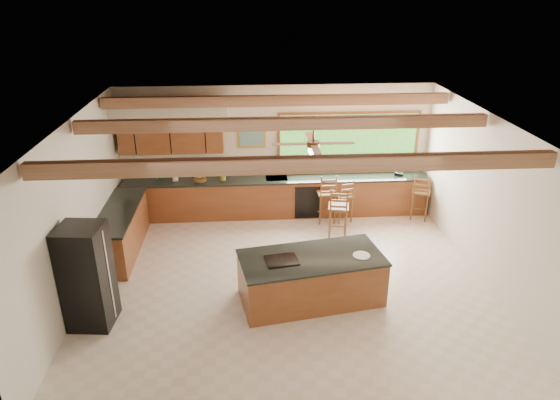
{
  "coord_description": "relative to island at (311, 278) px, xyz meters",
  "views": [
    {
      "loc": [
        -0.66,
        -7.84,
        5.11
      ],
      "look_at": [
        -0.06,
        0.8,
        1.29
      ],
      "focal_mm": 32.0,
      "sensor_mm": 36.0,
      "label": 1
    }
  ],
  "objects": [
    {
      "name": "ground",
      "position": [
        -0.37,
        0.6,
        -0.42
      ],
      "size": [
        7.2,
        7.2,
        0.0
      ],
      "primitive_type": "plane",
      "color": "beige",
      "rests_on": "ground"
    },
    {
      "name": "island",
      "position": [
        0.0,
        0.0,
        0.0
      ],
      "size": [
        2.58,
        1.54,
        0.86
      ],
      "rotation": [
        0.0,
        0.0,
        0.17
      ],
      "color": "brown",
      "rests_on": "ground"
    },
    {
      "name": "bar_stool_d",
      "position": [
        2.93,
        2.99,
        0.24
      ],
      "size": [
        0.52,
        0.52,
        1.13
      ],
      "rotation": [
        0.0,
        0.0,
        -0.38
      ],
      "color": "brown",
      "rests_on": "ground"
    },
    {
      "name": "bar_stool_a",
      "position": [
        0.73,
        2.98,
        0.28
      ],
      "size": [
        0.44,
        0.44,
        1.19
      ],
      "rotation": [
        0.0,
        0.0,
        0.04
      ],
      "color": "brown",
      "rests_on": "ground"
    },
    {
      "name": "counter_run",
      "position": [
        -1.19,
        3.12,
        0.04
      ],
      "size": [
        7.12,
        3.1,
        1.26
      ],
      "color": "brown",
      "rests_on": "ground"
    },
    {
      "name": "refrigerator",
      "position": [
        -3.59,
        -0.4,
        0.44
      ],
      "size": [
        0.74,
        0.72,
        1.73
      ],
      "rotation": [
        0.0,
        0.0,
        -0.1
      ],
      "color": "black",
      "rests_on": "ground"
    },
    {
      "name": "bar_stool_b",
      "position": [
        0.87,
        2.2,
        0.28
      ],
      "size": [
        0.5,
        0.5,
        1.18
      ],
      "rotation": [
        0.0,
        0.0,
        -0.19
      ],
      "color": "brown",
      "rests_on": "ground"
    },
    {
      "name": "bar_stool_c",
      "position": [
        1.13,
        2.99,
        0.2
      ],
      "size": [
        0.45,
        0.45,
        1.05
      ],
      "rotation": [
        0.0,
        0.0,
        0.23
      ],
      "color": "brown",
      "rests_on": "ground"
    },
    {
      "name": "room_shell",
      "position": [
        -0.54,
        1.25,
        1.79
      ],
      "size": [
        7.27,
        6.54,
        3.02
      ],
      "color": "beige",
      "rests_on": "ground"
    }
  ]
}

